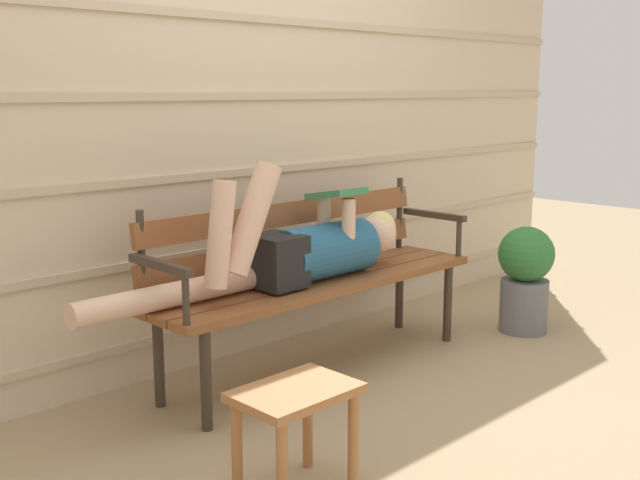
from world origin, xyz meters
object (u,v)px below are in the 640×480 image
(park_bench, at_px, (310,268))
(reclining_person, at_px, (302,249))
(footstool, at_px, (296,411))
(potted_plant, at_px, (525,276))

(park_bench, relative_size, reclining_person, 1.04)
(park_bench, xyz_separation_m, footstool, (-0.86, -0.82, -0.20))
(park_bench, xyz_separation_m, potted_plant, (1.20, -0.42, -0.17))
(reclining_person, bearing_deg, park_bench, 29.46)
(footstool, bearing_deg, potted_plant, 10.97)
(park_bench, distance_m, potted_plant, 1.29)
(park_bench, bearing_deg, potted_plant, -19.31)
(footstool, bearing_deg, park_bench, 43.80)
(footstool, height_order, potted_plant, potted_plant)
(reclining_person, bearing_deg, footstool, -134.40)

